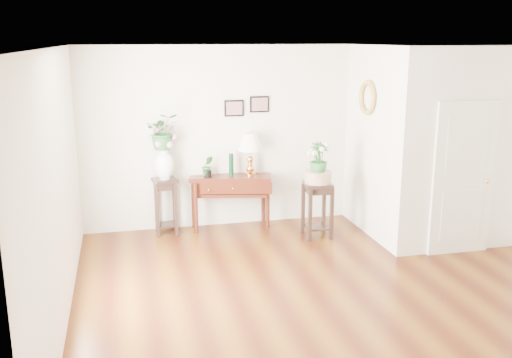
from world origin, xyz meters
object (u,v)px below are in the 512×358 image
object	(u,v)px
plant_stand_b	(317,210)
plant_stand_a	(166,206)
table_lamp	(250,153)
console_table	(231,202)

from	to	relation	value
plant_stand_b	plant_stand_a	bearing A→B (deg)	163.45
table_lamp	plant_stand_b	xyz separation A→B (m)	(0.85, -0.73, -0.76)
table_lamp	plant_stand_a	world-z (taller)	table_lamp
console_table	plant_stand_b	bearing A→B (deg)	-19.93
plant_stand_b	table_lamp	bearing A→B (deg)	139.39
plant_stand_a	plant_stand_b	xyz separation A→B (m)	(2.18, -0.65, -0.01)
console_table	plant_stand_a	xyz separation A→B (m)	(-1.01, -0.08, 0.02)
console_table	plant_stand_b	xyz separation A→B (m)	(1.17, -0.73, 0.00)
console_table	plant_stand_b	distance (m)	1.38
console_table	plant_stand_a	distance (m)	1.01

